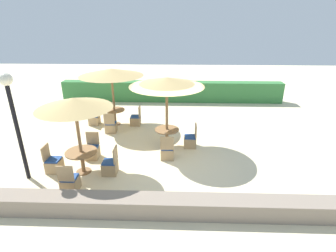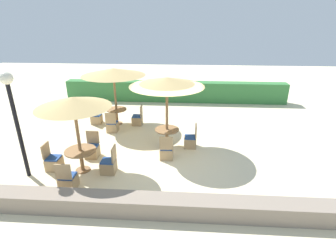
% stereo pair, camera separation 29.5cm
% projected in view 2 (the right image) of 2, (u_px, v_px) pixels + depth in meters
% --- Properties ---
extents(ground_plane, '(40.00, 40.00, 0.00)m').
position_uv_depth(ground_plane, '(167.00, 155.00, 9.66)').
color(ground_plane, beige).
extents(hedge_row, '(13.00, 0.70, 1.19)m').
position_uv_depth(hedge_row, '(175.00, 92.00, 15.66)').
color(hedge_row, '#387A3D').
rests_on(hedge_row, ground_plane).
extents(stone_border, '(10.00, 0.56, 0.50)m').
position_uv_depth(stone_border, '(158.00, 206.00, 6.66)').
color(stone_border, gray).
rests_on(stone_border, ground_plane).
extents(lamp_post, '(0.36, 0.36, 3.32)m').
position_uv_depth(lamp_post, '(13.00, 105.00, 7.51)').
color(lamp_post, black).
rests_on(lamp_post, ground_plane).
extents(parasol_center, '(2.72, 2.72, 2.73)m').
position_uv_depth(parasol_center, '(167.00, 82.00, 9.31)').
color(parasol_center, olive).
rests_on(parasol_center, ground_plane).
extents(round_table_center, '(0.93, 0.93, 0.74)m').
position_uv_depth(round_table_center, '(167.00, 134.00, 10.08)').
color(round_table_center, olive).
rests_on(round_table_center, ground_plane).
extents(patio_chair_center_east, '(0.46, 0.46, 0.93)m').
position_uv_depth(patio_chair_center_east, '(191.00, 141.00, 10.15)').
color(patio_chair_center_east, tan).
rests_on(patio_chair_center_east, ground_plane).
extents(patio_chair_center_south, '(0.46, 0.46, 0.93)m').
position_uv_depth(patio_chair_center_south, '(167.00, 152.00, 9.32)').
color(patio_chair_center_south, tan).
rests_on(patio_chair_center_south, ground_plane).
extents(parasol_back_left, '(2.84, 2.84, 2.63)m').
position_uv_depth(parasol_back_left, '(113.00, 72.00, 11.57)').
color(parasol_back_left, olive).
rests_on(parasol_back_left, ground_plane).
extents(round_table_back_left, '(0.95, 0.95, 0.73)m').
position_uv_depth(round_table_back_left, '(117.00, 113.00, 12.30)').
color(round_table_back_left, olive).
rests_on(round_table_back_left, ground_plane).
extents(patio_chair_back_left_south, '(0.46, 0.46, 0.93)m').
position_uv_depth(patio_chair_back_left_south, '(112.00, 126.00, 11.55)').
color(patio_chair_back_left_south, tan).
rests_on(patio_chair_back_left_south, ground_plane).
extents(patio_chair_back_left_west, '(0.46, 0.46, 0.93)m').
position_uv_depth(patio_chair_back_left_west, '(96.00, 118.00, 12.44)').
color(patio_chair_back_left_west, tan).
rests_on(patio_chair_back_left_west, ground_plane).
extents(patio_chair_back_left_east, '(0.46, 0.46, 0.93)m').
position_uv_depth(patio_chair_back_left_east, '(138.00, 119.00, 12.29)').
color(patio_chair_back_left_east, tan).
rests_on(patio_chair_back_left_east, ground_plane).
extents(parasol_front_left, '(2.25, 2.25, 2.52)m').
position_uv_depth(parasol_front_left, '(73.00, 103.00, 7.78)').
color(parasol_front_left, olive).
rests_on(parasol_front_left, ground_plane).
extents(round_table_front_left, '(1.00, 1.00, 0.75)m').
position_uv_depth(round_table_front_left, '(81.00, 155.00, 8.46)').
color(round_table_front_left, olive).
rests_on(round_table_front_left, ground_plane).
extents(patio_chair_front_left_south, '(0.46, 0.46, 0.93)m').
position_uv_depth(patio_chair_front_left_south, '(68.00, 181.00, 7.66)').
color(patio_chair_front_left_south, tan).
rests_on(patio_chair_front_left_south, ground_plane).
extents(patio_chair_front_left_west, '(0.46, 0.46, 0.93)m').
position_uv_depth(patio_chair_front_left_west, '(54.00, 162.00, 8.66)').
color(patio_chair_front_left_west, tan).
rests_on(patio_chair_front_left_west, ground_plane).
extents(patio_chair_front_left_north, '(0.46, 0.46, 0.93)m').
position_uv_depth(patio_chair_front_left_north, '(92.00, 150.00, 9.45)').
color(patio_chair_front_left_north, tan).
rests_on(patio_chair_front_left_north, ground_plane).
extents(patio_chair_front_left_east, '(0.46, 0.46, 0.93)m').
position_uv_depth(patio_chair_front_left_east, '(109.00, 165.00, 8.47)').
color(patio_chair_front_left_east, tan).
rests_on(patio_chair_front_left_east, ground_plane).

